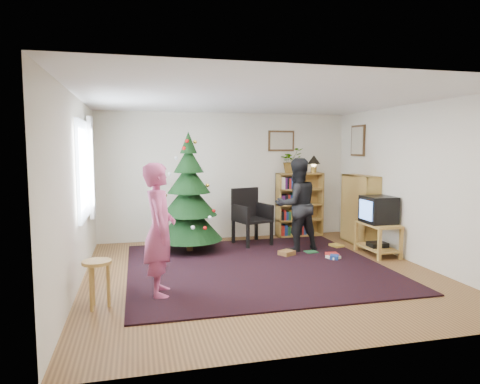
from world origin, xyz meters
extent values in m
plane|color=brown|center=(0.00, 0.00, 0.00)|extent=(5.00, 5.00, 0.00)
plane|color=white|center=(0.00, 0.00, 2.50)|extent=(5.00, 5.00, 0.00)
cube|color=silver|center=(0.00, 2.50, 1.25)|extent=(5.00, 0.02, 2.50)
cube|color=silver|center=(0.00, -2.50, 1.25)|extent=(5.00, 0.02, 2.50)
cube|color=silver|center=(-2.50, 0.00, 1.25)|extent=(0.02, 5.00, 2.50)
cube|color=silver|center=(2.50, 0.00, 1.25)|extent=(0.02, 5.00, 2.50)
cube|color=black|center=(0.00, 0.30, 0.01)|extent=(3.80, 3.60, 0.02)
cube|color=silver|center=(-2.47, 0.60, 1.50)|extent=(0.04, 1.20, 1.40)
cube|color=silver|center=(-2.43, 1.30, 1.50)|extent=(0.06, 0.35, 1.60)
cube|color=#4C3319|center=(1.15, 2.48, 1.95)|extent=(0.55, 0.03, 0.42)
cube|color=beige|center=(1.15, 2.48, 1.95)|extent=(0.47, 0.01, 0.34)
cube|color=#4C3319|center=(2.48, 1.75, 1.95)|extent=(0.03, 0.50, 0.60)
cube|color=beige|center=(2.48, 1.75, 1.95)|extent=(0.01, 0.42, 0.52)
cylinder|color=#3F2816|center=(-0.86, 1.50, 0.11)|extent=(0.11, 0.11, 0.22)
cone|color=black|center=(-0.86, 1.50, 0.55)|extent=(1.15, 1.15, 0.65)
cone|color=black|center=(-0.86, 1.50, 0.94)|extent=(0.97, 0.97, 0.58)
cone|color=black|center=(-0.86, 1.50, 1.29)|extent=(0.74, 0.74, 0.51)
cone|color=black|center=(-0.86, 1.50, 1.61)|extent=(0.52, 0.52, 0.45)
cone|color=black|center=(-0.86, 1.50, 1.90)|extent=(0.30, 0.30, 0.37)
cube|color=#AF893E|center=(1.51, 2.34, 0.65)|extent=(0.95, 0.30, 1.30)
cube|color=#AF893E|center=(1.51, 2.34, 1.29)|extent=(0.95, 0.30, 0.03)
cube|color=#AF893E|center=(2.34, 1.36, 0.65)|extent=(0.30, 0.95, 1.30)
cube|color=#AF893E|center=(2.34, 1.36, 1.29)|extent=(0.30, 0.95, 0.03)
cube|color=#AF893E|center=(2.22, 0.54, 0.53)|extent=(0.45, 0.81, 0.04)
cube|color=#AF893E|center=(2.02, 0.16, 0.26)|extent=(0.05, 0.05, 0.51)
cube|color=#AF893E|center=(2.42, 0.16, 0.26)|extent=(0.05, 0.05, 0.51)
cube|color=#AF893E|center=(2.02, 0.91, 0.26)|extent=(0.05, 0.05, 0.51)
cube|color=#AF893E|center=(2.42, 0.91, 0.26)|extent=(0.05, 0.05, 0.51)
cube|color=#AF893E|center=(2.22, 0.54, 0.12)|extent=(0.41, 0.77, 0.03)
cube|color=black|center=(2.22, 0.54, 0.17)|extent=(0.30, 0.25, 0.08)
cube|color=black|center=(2.22, 0.54, 0.78)|extent=(0.47, 0.52, 0.45)
cube|color=#5A8EF5|center=(1.98, 0.54, 0.78)|extent=(0.01, 0.40, 0.33)
cube|color=black|center=(0.34, 1.74, 0.47)|extent=(0.72, 0.72, 0.05)
cube|color=black|center=(0.34, 2.00, 0.77)|extent=(0.57, 0.22, 0.58)
cube|color=black|center=(0.08, 1.48, 0.24)|extent=(0.06, 0.06, 0.47)
cube|color=black|center=(0.60, 1.48, 0.24)|extent=(0.06, 0.06, 0.47)
cube|color=black|center=(0.08, 2.00, 0.24)|extent=(0.06, 0.06, 0.47)
cube|color=black|center=(0.60, 2.00, 0.24)|extent=(0.06, 0.06, 0.47)
cylinder|color=#AF893E|center=(-2.20, -0.88, 0.53)|extent=(0.33, 0.33, 0.04)
cylinder|color=#AF893E|center=(-2.08, -0.88, 0.26)|extent=(0.04, 0.04, 0.51)
cylinder|color=#AF893E|center=(-2.26, -0.77, 0.26)|extent=(0.04, 0.04, 0.51)
cylinder|color=#AF893E|center=(-2.26, -0.98, 0.26)|extent=(0.04, 0.04, 0.51)
imported|color=#B7497A|center=(-1.48, -0.61, 0.82)|extent=(0.42, 0.61, 1.64)
imported|color=black|center=(0.99, 1.15, 0.82)|extent=(0.87, 0.72, 1.63)
imported|color=gray|center=(1.31, 2.34, 1.55)|extent=(0.57, 0.54, 0.51)
cylinder|color=#A57F33|center=(1.81, 2.34, 1.36)|extent=(0.11, 0.11, 0.11)
sphere|color=#FFD88C|center=(1.81, 2.34, 1.48)|extent=(0.11, 0.11, 0.11)
cone|color=black|center=(1.81, 2.34, 1.57)|extent=(0.27, 0.27, 0.18)
cube|color=#A51E19|center=(1.39, 0.53, 0.04)|extent=(0.20, 0.20, 0.08)
cube|color=navy|center=(1.35, 0.38, 0.04)|extent=(0.20, 0.20, 0.08)
cube|color=#1E592D|center=(1.16, 0.89, 0.04)|extent=(0.20, 0.20, 0.08)
cube|color=gold|center=(1.78, 1.18, 0.04)|extent=(0.20, 0.20, 0.08)
cube|color=brown|center=(0.69, 0.80, 0.04)|extent=(0.20, 0.20, 0.08)
cube|color=beige|center=(1.35, 0.42, 0.04)|extent=(0.20, 0.20, 0.08)
camera|label=1|loc=(-1.74, -5.84, 1.82)|focal=32.00mm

